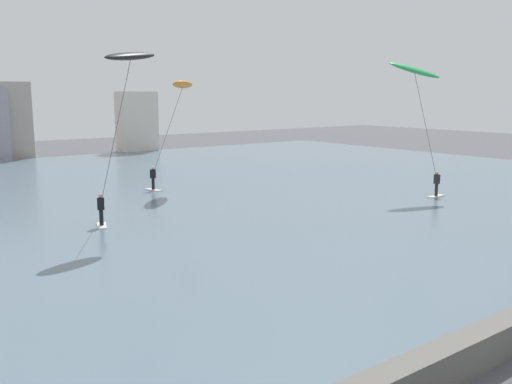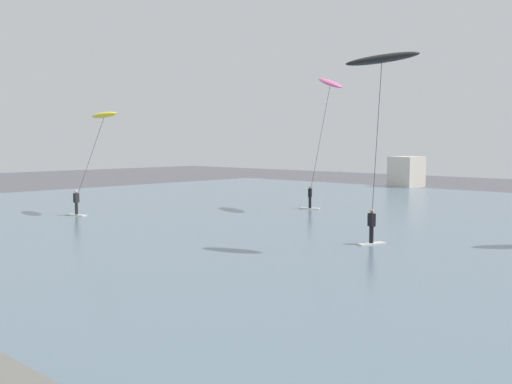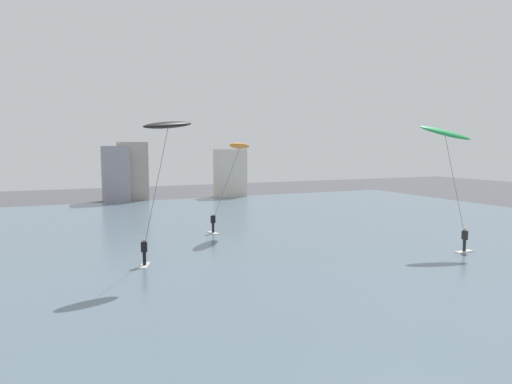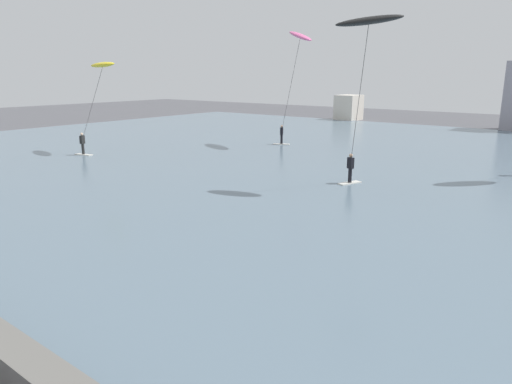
{
  "view_description": "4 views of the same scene",
  "coord_description": "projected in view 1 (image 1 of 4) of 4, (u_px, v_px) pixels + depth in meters",
  "views": [
    {
      "loc": [
        -12.27,
        -2.62,
        6.6
      ],
      "look_at": [
        1.91,
        15.88,
        2.55
      ],
      "focal_mm": 39.73,
      "sensor_mm": 36.0,
      "label": 1
    },
    {
      "loc": [
        13.52,
        -0.0,
        4.84
      ],
      "look_at": [
        -3.61,
        18.08,
        2.77
      ],
      "focal_mm": 42.49,
      "sensor_mm": 36.0,
      "label": 2
    },
    {
      "loc": [
        -6.3,
        -2.6,
        7.08
      ],
      "look_at": [
        1.72,
        15.27,
        5.13
      ],
      "focal_mm": 31.51,
      "sensor_mm": 36.0,
      "label": 3
    },
    {
      "loc": [
        9.6,
        0.99,
        5.9
      ],
      "look_at": [
        0.45,
        12.74,
        2.15
      ],
      "focal_mm": 32.85,
      "sensor_mm": 36.0,
      "label": 4
    }
  ],
  "objects": [
    {
      "name": "water_bay",
      "position": [
        82.0,
        202.0,
        34.82
      ],
      "size": [
        84.0,
        52.0,
        0.1
      ],
      "primitive_type": "cube",
      "color": "slate",
      "rests_on": "ground"
    },
    {
      "name": "seawall_barrier",
      "position": [
        479.0,
        348.0,
        13.87
      ],
      "size": [
        60.0,
        0.7,
        0.92
      ],
      "primitive_type": "cube",
      "color": "#66635E",
      "rests_on": "ground"
    },
    {
      "name": "kitesurfer_black",
      "position": [
        127.0,
        72.0,
        26.57
      ],
      "size": [
        3.35,
        3.12,
        8.61
      ],
      "color": "silver",
      "rests_on": "water_bay"
    },
    {
      "name": "kitesurfer_orange",
      "position": [
        180.0,
        92.0,
        38.27
      ],
      "size": [
        4.16,
        3.52,
        7.51
      ],
      "color": "silver",
      "rests_on": "water_bay"
    },
    {
      "name": "far_shore_buildings",
      "position": [
        17.0,
        125.0,
        57.66
      ],
      "size": [
        39.48,
        3.69,
        7.8
      ],
      "color": "beige",
      "rests_on": "ground"
    },
    {
      "name": "kitesurfer_green",
      "position": [
        416.0,
        78.0,
        36.93
      ],
      "size": [
        3.83,
        4.04,
        8.78
      ],
      "color": "silver",
      "rests_on": "water_bay"
    }
  ]
}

